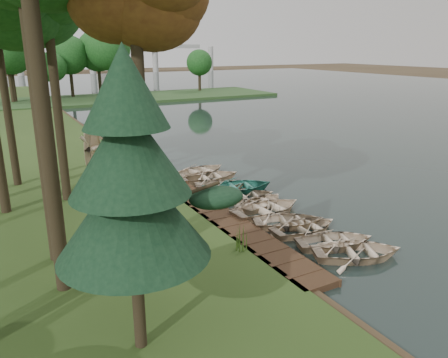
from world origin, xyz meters
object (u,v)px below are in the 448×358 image
rowboat_1 (336,239)px  boardwalk (213,213)px  rowboat_0 (357,250)px  rowboat_2 (305,225)px  stored_rowboat (96,175)px  pine_tree (130,177)px

rowboat_1 → boardwalk: bearing=43.6°
rowboat_0 → rowboat_1: bearing=25.6°
boardwalk → rowboat_2: rowboat_2 is taller
rowboat_1 → stored_rowboat: size_ratio=0.93×
boardwalk → stored_rowboat: (-3.81, 7.61, 0.51)m
boardwalk → rowboat_0: (2.82, -6.72, 0.26)m
boardwalk → rowboat_1: rowboat_1 is taller
rowboat_2 → pine_tree: (-8.90, -4.15, 4.62)m
pine_tree → stored_rowboat: bearing=80.9°
boardwalk → pine_tree: (-6.30, -7.95, 4.85)m
rowboat_0 → pine_tree: 10.29m
boardwalk → rowboat_1: size_ratio=4.88×
rowboat_2 → pine_tree: 10.85m
boardwalk → rowboat_2: 4.61m
boardwalk → rowboat_2: bearing=-55.6°
boardwalk → rowboat_1: (2.78, -5.55, 0.24)m
rowboat_0 → rowboat_2: bearing=27.9°
rowboat_0 → stored_rowboat: bearing=48.3°
rowboat_1 → rowboat_2: 1.76m
stored_rowboat → boardwalk: bearing=-119.6°
boardwalk → rowboat_0: 7.29m
rowboat_0 → pine_tree: bearing=121.2°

